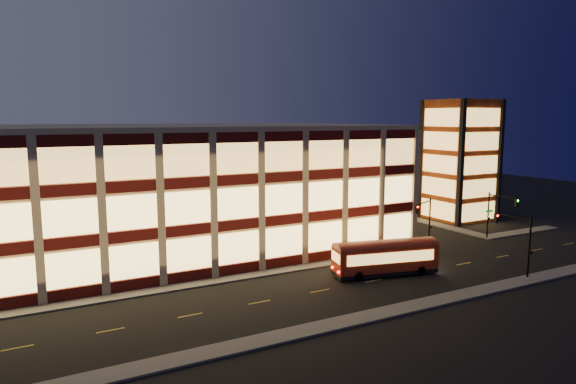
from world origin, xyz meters
TOP-DOWN VIEW (x-y plane):
  - ground at (0.00, 0.00)m, footprint 200.00×200.00m
  - sidewalk_office_south at (-3.00, 1.00)m, footprint 54.00×2.00m
  - sidewalk_office_east at (23.00, 17.00)m, footprint 2.00×30.00m
  - sidewalk_tower_south at (40.00, 1.00)m, footprint 14.00×2.00m
  - sidewalk_tower_west at (34.00, 17.00)m, footprint 2.00×30.00m
  - sidewalk_near at (0.00, -13.00)m, footprint 100.00×2.00m
  - office_building at (-2.91, 16.91)m, footprint 50.45×30.45m
  - stair_tower at (39.95, 11.95)m, footprint 8.60×8.60m
  - traffic_signal_far at (22.21, 0.24)m, footprint 3.79×1.87m
  - traffic_signal_right at (33.50, -0.62)m, footprint 1.20×4.37m
  - traffic_signal_near at (23.50, -11.03)m, footprint 0.32×4.45m
  - trolley_bus at (12.17, -4.99)m, footprint 10.64×4.84m

SIDE VIEW (x-z plane):
  - ground at x=0.00m, z-range 0.00..0.00m
  - sidewalk_office_south at x=-3.00m, z-range 0.00..0.15m
  - sidewalk_office_east at x=23.00m, z-range 0.00..0.15m
  - sidewalk_tower_south at x=40.00m, z-range 0.00..0.15m
  - sidewalk_tower_west at x=34.00m, z-range 0.00..0.15m
  - sidewalk_near at x=0.00m, z-range 0.00..0.15m
  - trolley_bus at x=12.17m, z-range 0.19..3.69m
  - traffic_signal_right at x=33.50m, z-range 1.10..7.10m
  - traffic_signal_far at x=22.21m, z-range 1.11..7.11m
  - traffic_signal_near at x=23.50m, z-range 1.13..7.13m
  - office_building at x=-2.91m, z-range 0.00..14.50m
  - stair_tower at x=39.95m, z-range -0.01..17.99m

